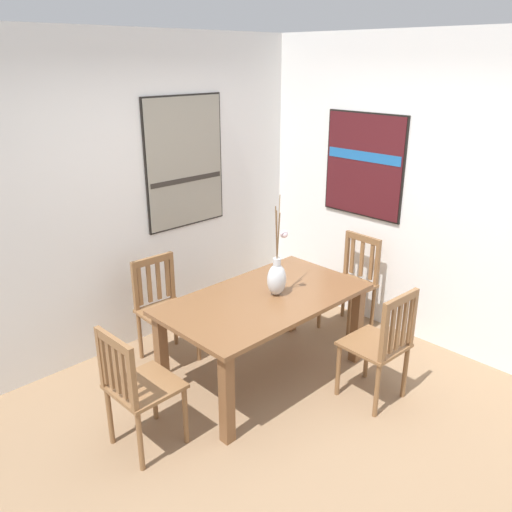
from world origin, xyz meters
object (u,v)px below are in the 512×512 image
chair_0 (351,282)px  painting_on_back_wall (185,163)px  painting_on_side_wall (364,165)px  chair_1 (381,343)px  centerpiece_vase (277,277)px  chair_2 (137,386)px  chair_3 (164,307)px  dining_table (265,309)px

chair_0 → painting_on_back_wall: bearing=129.0°
painting_on_side_wall → chair_1: bearing=-137.4°
centerpiece_vase → chair_0: (1.10, 0.06, -0.40)m
chair_0 → chair_2: chair_0 is taller
painting_on_back_wall → chair_1: bearing=-84.8°
centerpiece_vase → chair_3: size_ratio=0.85×
chair_1 → chair_0: bearing=46.8°
painting_on_back_wall → painting_on_side_wall: bearing=-40.4°
centerpiece_vase → chair_0: bearing=3.2°
centerpiece_vase → chair_0: centerpiece_vase is taller
chair_3 → painting_on_back_wall: (0.61, 0.43, 1.10)m
dining_table → chair_0: (1.20, 0.03, -0.14)m
dining_table → chair_1: bearing=-64.3°
chair_1 → painting_on_back_wall: painting_on_back_wall is taller
chair_1 → painting_on_back_wall: size_ratio=0.78×
dining_table → painting_on_back_wall: painting_on_back_wall is taller
chair_2 → chair_3: chair_3 is taller
chair_3 → painting_on_back_wall: painting_on_back_wall is taller
centerpiece_vase → painting_on_side_wall: 1.54m
chair_0 → chair_1: bearing=-133.2°
chair_1 → painting_on_side_wall: 1.80m
centerpiece_vase → chair_1: 0.93m
chair_3 → painting_on_side_wall: 2.25m
centerpiece_vase → painting_on_back_wall: 1.47m
centerpiece_vase → chair_1: centerpiece_vase is taller
chair_3 → painting_on_back_wall: size_ratio=0.76×
dining_table → chair_2: size_ratio=1.82×
chair_0 → chair_1: size_ratio=0.99×
chair_2 → chair_3: 1.15m
painting_on_side_wall → chair_2: bearing=-176.1°
painting_on_back_wall → painting_on_side_wall: size_ratio=1.23×
chair_2 → painting_on_back_wall: bearing=42.0°
chair_1 → chair_2: (-1.59, 0.81, -0.01)m
chair_3 → chair_0: bearing=-26.3°
chair_2 → painting_on_side_wall: painting_on_side_wall is taller
centerpiece_vase → chair_3: 1.06m
chair_2 → chair_3: bearing=46.6°
centerpiece_vase → chair_2: size_ratio=0.86×
dining_table → centerpiece_vase: centerpiece_vase is taller
chair_3 → painting_on_side_wall: bearing=-19.1°
chair_2 → centerpiece_vase: bearing=-0.9°
chair_2 → chair_1: bearing=-27.0°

